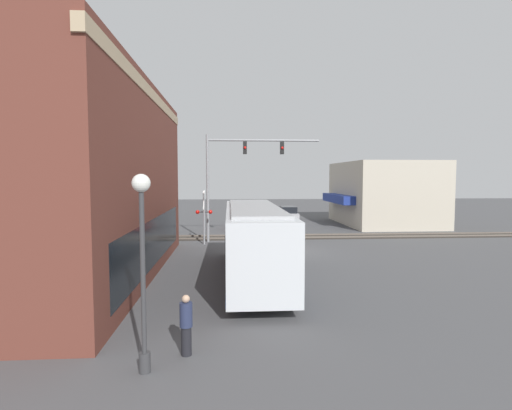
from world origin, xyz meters
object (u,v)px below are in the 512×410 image
streetlamp (143,255)px  pedestrian_by_lamp (186,325)px  parked_car_silver (288,214)px  pedestrian_near_bus (290,255)px  crossing_signal (204,212)px  city_bus (254,238)px  parked_car_red (242,222)px

streetlamp → pedestrian_by_lamp: streetlamp is taller
parked_car_silver → pedestrian_near_bus: size_ratio=2.75×
pedestrian_by_lamp → pedestrian_near_bus: bearing=-24.5°
streetlamp → pedestrian_by_lamp: bearing=-45.8°
crossing_signal → parked_car_silver: bearing=-27.9°
city_bus → parked_car_red: size_ratio=2.47×
crossing_signal → streetlamp: 18.55m
pedestrian_by_lamp → pedestrian_near_bus: pedestrian_by_lamp is taller
pedestrian_near_bus → crossing_signal: bearing=29.9°
parked_car_silver → pedestrian_near_bus: (-24.07, 3.50, 0.13)m
pedestrian_near_bus → pedestrian_by_lamp: bearing=155.5°
parked_car_silver → city_bus: bearing=168.0°
city_bus → parked_car_silver: (25.34, -5.40, -1.19)m
streetlamp → parked_car_red: bearing=-6.9°
crossing_signal → city_bus: bearing=-163.2°
pedestrian_by_lamp → city_bus: bearing=-16.1°
city_bus → parked_car_red: 17.88m
city_bus → parked_car_silver: bearing=-12.0°
crossing_signal → pedestrian_near_bus: size_ratio=2.34×
parked_car_silver → streetlamp: bearing=165.9°
streetlamp → pedestrian_by_lamp: 2.42m
city_bus → pedestrian_near_bus: size_ratio=7.26×
city_bus → pedestrian_by_lamp: 8.39m
parked_car_red → pedestrian_near_bus: size_ratio=2.95×
city_bus → parked_car_red: bearing=-0.0°
city_bus → pedestrian_by_lamp: city_bus is taller
city_bus → streetlamp: streetlamp is taller
streetlamp → parked_car_silver: bearing=-14.1°
city_bus → crossing_signal: (9.65, 2.91, 0.41)m
parked_car_silver → pedestrian_by_lamp: bearing=167.0°
streetlamp → parked_car_red: (26.72, -3.23, -2.21)m
streetlamp → crossing_signal: bearing=-1.0°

